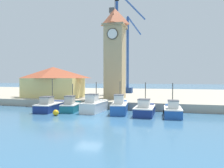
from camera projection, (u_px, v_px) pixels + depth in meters
name	position (u px, v px, depth m)	size (l,w,h in m)	color
ground_plane	(89.00, 122.00, 21.81)	(300.00, 300.00, 0.00)	#386689
quay_wharf	(135.00, 95.00, 49.34)	(120.00, 40.00, 1.07)	#A89E89
fishing_boat_far_left	(50.00, 106.00, 28.84)	(2.43, 5.26, 4.31)	navy
fishing_boat_left_outer	(71.00, 106.00, 28.66)	(2.41, 4.35, 3.59)	#196B7F
fishing_boat_left_inner	(94.00, 106.00, 28.19)	(2.39, 4.95, 3.83)	silver
fishing_boat_mid_left	(120.00, 107.00, 27.10)	(2.52, 5.15, 3.96)	#2356A8
fishing_boat_center	(145.00, 109.00, 25.62)	(2.27, 4.82, 3.84)	navy
fishing_boat_mid_right	(173.00, 111.00, 24.61)	(2.13, 4.35, 3.80)	#2356A8
clock_tower	(115.00, 51.00, 35.51)	(3.49, 3.49, 16.23)	tan
warehouse_left	(53.00, 82.00, 37.70)	(10.06, 5.58, 5.23)	#E5D17A
port_crane_near	(128.00, 63.00, 48.82)	(2.99, 9.63, 17.10)	navy
port_crane_far	(118.00, 55.00, 44.04)	(6.09, 9.16, 20.92)	navy
mooring_buoy	(56.00, 113.00, 25.33)	(0.69, 0.69, 0.69)	gold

